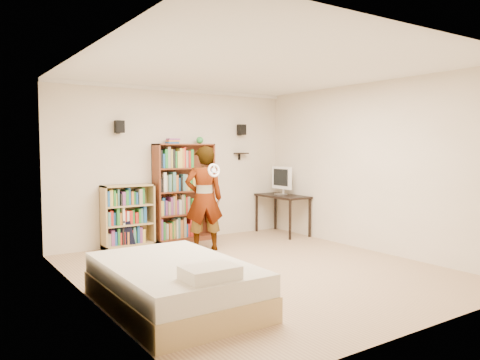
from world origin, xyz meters
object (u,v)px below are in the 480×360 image
object	(u,v)px
tall_bookshelf	(184,193)
person	(204,198)
computer_desk	(282,215)
daybed	(174,279)
low_bookshelf	(128,217)

from	to	relation	value
tall_bookshelf	person	size ratio (longest dim) A/B	1.03
computer_desk	daybed	world-z (taller)	computer_desk
tall_bookshelf	person	xyz separation A→B (m)	(-0.08, -0.84, -0.02)
daybed	computer_desk	bearing A→B (deg)	35.95
low_bookshelf	computer_desk	world-z (taller)	low_bookshelf
daybed	person	distance (m)	2.74
tall_bookshelf	daybed	bearing A→B (deg)	-119.01
computer_desk	person	distance (m)	2.04
low_bookshelf	computer_desk	size ratio (longest dim) A/B	0.95
tall_bookshelf	low_bookshelf	distance (m)	1.09
computer_desk	tall_bookshelf	bearing A→B (deg)	166.65
low_bookshelf	computer_desk	bearing A→B (deg)	-8.71
low_bookshelf	person	size ratio (longest dim) A/B	0.62
low_bookshelf	daybed	xyz separation A→B (m)	(-0.63, -3.01, -0.23)
tall_bookshelf	computer_desk	size ratio (longest dim) A/B	1.57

